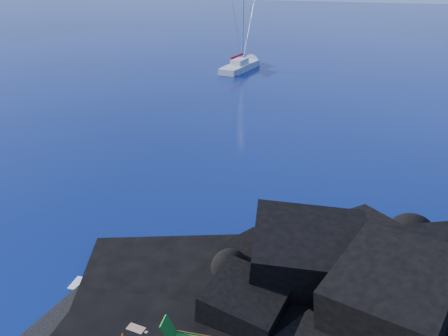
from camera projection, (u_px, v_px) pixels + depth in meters
The scene contains 6 objects.
ground at pixel (37, 325), 17.83m from camera, with size 400.00×400.00×0.00m, color #04103C.
surf_foam at pixel (197, 277), 20.62m from camera, with size 10.00×8.00×0.06m, color white, non-canonical shape.
sailboat at pixel (241, 70), 62.88m from camera, with size 2.57×12.26×12.85m, color silver, non-canonical shape.
deck_chair at pixel (189, 335), 16.05m from camera, with size 1.81×0.79×1.25m, color #197120, non-canonical shape.
towel at pixel (136, 333), 16.93m from camera, with size 2.12×1.00×0.06m, color silver.
sunbather at pixel (136, 330), 16.86m from camera, with size 1.94×0.47×0.26m, color tan, non-canonical shape.
Camera 1 is at (11.71, -10.24, 13.26)m, focal length 35.00 mm.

